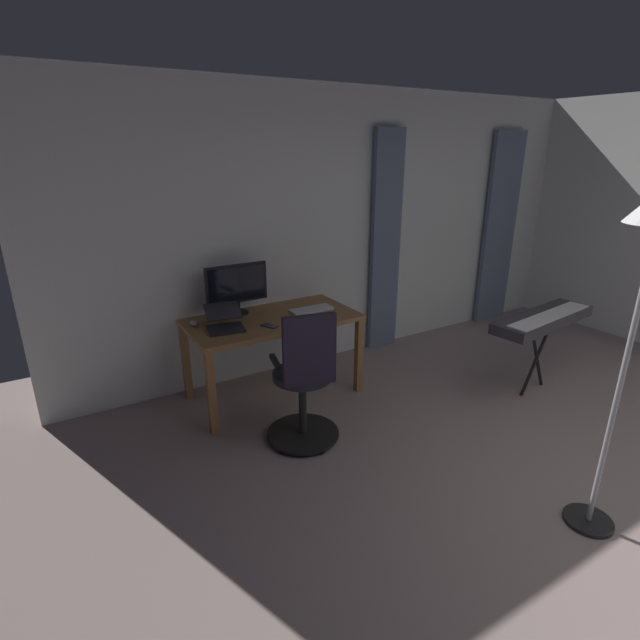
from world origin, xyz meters
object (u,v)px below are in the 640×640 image
at_px(office_chair, 305,384).
at_px(computer_mouse, 194,323).
at_px(laptop, 225,322).
at_px(cell_phone_by_monitor, 270,326).
at_px(computer_monitor, 237,286).
at_px(piano_keyboard, 543,320).
at_px(desk, 272,327).
at_px(computer_keyboard, 311,310).

bearing_deg(office_chair, computer_mouse, 130.83).
bearing_deg(laptop, computer_mouse, -35.15).
distance_m(office_chair, cell_phone_by_monitor, 0.67).
xyz_separation_m(office_chair, computer_monitor, (0.07, -1.08, 0.50)).
relative_size(computer_monitor, piano_keyboard, 0.46).
relative_size(desk, computer_monitor, 2.62).
distance_m(computer_keyboard, piano_keyboard, 2.06).
bearing_deg(computer_keyboard, laptop, 1.63).
height_order(computer_monitor, computer_keyboard, computer_monitor).
bearing_deg(computer_keyboard, computer_monitor, -25.71).
bearing_deg(cell_phone_by_monitor, desk, -150.68).
relative_size(office_chair, cell_phone_by_monitor, 7.48).
relative_size(computer_monitor, computer_mouse, 5.57).
distance_m(office_chair, computer_monitor, 1.19).
bearing_deg(desk, computer_mouse, -13.73).
relative_size(computer_keyboard, cell_phone_by_monitor, 2.71).
distance_m(computer_keyboard, computer_mouse, 1.04).
xyz_separation_m(office_chair, computer_mouse, (0.50, -0.98, 0.26)).
xyz_separation_m(desk, office_chair, (0.14, 0.82, -0.15)).
bearing_deg(computer_monitor, laptop, 51.93).
bearing_deg(piano_keyboard, laptop, -30.78).
relative_size(desk, computer_keyboard, 3.74).
height_order(computer_keyboard, laptop, laptop).
bearing_deg(computer_keyboard, desk, -3.13).
distance_m(computer_keyboard, cell_phone_by_monitor, 0.52).
bearing_deg(piano_keyboard, cell_phone_by_monitor, -30.74).
distance_m(computer_keyboard, laptop, 0.83).
distance_m(computer_mouse, cell_phone_by_monitor, 0.63).
height_order(computer_keyboard, cell_phone_by_monitor, computer_keyboard).
bearing_deg(desk, laptop, 5.68).
bearing_deg(computer_mouse, office_chair, 117.30).
relative_size(office_chair, computer_keyboard, 2.76).
relative_size(computer_monitor, cell_phone_by_monitor, 3.87).
bearing_deg(piano_keyboard, computer_keyboard, -40.79).
height_order(office_chair, cell_phone_by_monitor, office_chair).
height_order(desk, laptop, laptop).
xyz_separation_m(computer_keyboard, cell_phone_by_monitor, (0.50, 0.17, -0.01)).
relative_size(office_chair, computer_monitor, 1.93).
bearing_deg(piano_keyboard, computer_mouse, -32.73).
xyz_separation_m(desk, piano_keyboard, (-2.08, 1.17, 0.04)).
bearing_deg(computer_monitor, computer_mouse, 13.40).
distance_m(desk, cell_phone_by_monitor, 0.24).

